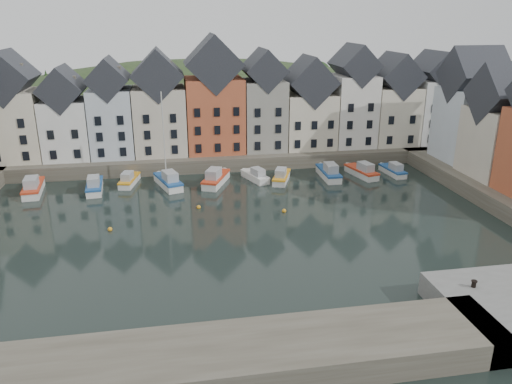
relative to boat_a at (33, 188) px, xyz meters
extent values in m
plane|color=black|center=(25.13, -17.22, -0.79)|extent=(260.00, 260.00, 0.00)
cube|color=#474337|center=(25.13, 12.78, 0.21)|extent=(90.00, 16.00, 2.00)
cube|color=#474337|center=(15.13, -39.22, 0.21)|extent=(50.00, 6.00, 2.00)
ellipsoid|color=#25351A|center=(25.13, 38.78, -18.79)|extent=(153.60, 70.40, 64.00)
sphere|color=black|center=(11.19, 33.71, 7.91)|extent=(5.77, 5.77, 5.77)
sphere|color=black|center=(49.99, 43.53, 7.33)|extent=(5.27, 5.27, 5.27)
sphere|color=black|center=(56.94, 36.98, 7.09)|extent=(5.07, 5.07, 5.07)
sphere|color=black|center=(39.40, 37.97, 7.03)|extent=(5.01, 5.01, 5.01)
sphere|color=black|center=(-12.54, 39.39, 5.78)|extent=(3.94, 3.94, 3.94)
sphere|color=black|center=(53.45, 43.03, 7.26)|extent=(5.21, 5.21, 5.21)
sphere|color=black|center=(27.11, 41.43, 7.53)|extent=(5.45, 5.45, 5.45)
sphere|color=black|center=(62.93, 31.09, 6.42)|extent=(4.49, 4.49, 4.49)
cube|color=beige|center=(-4.04, 10.78, 6.25)|extent=(7.67, 8.00, 10.07)
cube|color=#21242A|center=(-4.04, 10.78, 13.18)|extent=(7.67, 8.16, 7.67)
cube|color=white|center=(3.22, 10.78, 5.51)|extent=(6.56, 8.00, 8.61)
cube|color=#21242A|center=(3.22, 10.78, 11.44)|extent=(6.56, 8.16, 6.56)
cube|color=silver|center=(9.76, 10.78, 6.22)|extent=(6.20, 8.00, 10.02)
cube|color=#21242A|center=(9.76, 10.78, 12.76)|extent=(6.20, 8.16, 6.20)
cube|color=beige|center=(16.86, 10.78, 6.25)|extent=(7.70, 8.00, 10.08)
cube|color=#21242A|center=(16.86, 10.78, 13.19)|extent=(7.70, 8.16, 7.70)
cube|color=#B65534|center=(25.20, 10.78, 6.85)|extent=(8.69, 8.00, 11.28)
cube|color=#21242A|center=(25.20, 10.78, 14.64)|extent=(8.69, 8.16, 8.69)
cube|color=gray|center=(32.90, 10.78, 6.60)|extent=(6.43, 8.00, 10.78)
cube|color=#21242A|center=(32.90, 10.78, 13.58)|extent=(6.43, 8.16, 6.43)
cube|color=beige|center=(40.20, 10.78, 5.49)|extent=(7.88, 8.00, 8.56)
cube|color=#21242A|center=(40.20, 10.78, 11.72)|extent=(7.88, 8.16, 7.88)
cube|color=silver|center=(47.54, 10.78, 6.85)|extent=(6.50, 8.00, 11.27)
cube|color=#21242A|center=(47.54, 10.78, 14.09)|extent=(6.50, 8.16, 6.50)
cube|color=beige|center=(54.56, 10.78, 5.87)|extent=(7.23, 8.00, 9.32)
cube|color=#21242A|center=(54.56, 10.78, 12.32)|extent=(7.23, 8.16, 7.23)
cube|color=white|center=(61.41, 10.78, 6.37)|extent=(6.18, 8.00, 10.32)
cube|color=#21242A|center=(61.41, 10.78, 13.06)|extent=(6.18, 8.16, 6.18)
cube|color=silver|center=(61.13, -0.96, 6.40)|extent=(7.47, 8.00, 10.38)
cube|color=#21242A|center=(61.13, -0.96, 13.57)|extent=(7.62, 8.00, 8.00)
cube|color=beige|center=(61.13, -8.96, 5.65)|extent=(8.14, 8.00, 8.89)
cube|color=#21242A|center=(61.13, -8.96, 12.08)|extent=(8.30, 8.00, 8.00)
sphere|color=orange|center=(21.13, -9.22, -0.64)|extent=(0.50, 0.50, 0.50)
sphere|color=orange|center=(31.13, -12.22, -0.64)|extent=(0.50, 0.50, 0.50)
sphere|color=orange|center=(11.13, -14.22, -0.64)|extent=(0.50, 0.50, 0.50)
cube|color=silver|center=(-0.02, 0.22, -0.40)|extent=(2.67, 6.94, 1.24)
cube|color=red|center=(-0.02, 0.22, 0.28)|extent=(2.80, 7.09, 0.28)
cube|color=#999CA0|center=(0.08, -0.80, 0.96)|extent=(1.83, 2.85, 1.36)
cube|color=silver|center=(7.84, -0.29, -0.42)|extent=(2.33, 6.39, 1.15)
cube|color=#1E4C8C|center=(7.84, -0.29, 0.20)|extent=(2.45, 6.53, 0.26)
cube|color=#999CA0|center=(7.91, -1.23, 0.83)|extent=(1.64, 2.61, 1.25)
cube|color=silver|center=(12.26, 1.74, -0.47)|extent=(2.76, 5.72, 1.01)
cube|color=orange|center=(12.26, 1.74, 0.08)|extent=(2.88, 5.85, 0.23)
cube|color=#999CA0|center=(12.08, 0.94, 0.63)|extent=(1.72, 2.42, 1.10)
cube|color=silver|center=(17.56, -0.17, -0.40)|extent=(3.96, 7.00, 1.23)
cube|color=#1E4C8C|center=(17.56, -0.17, 0.27)|extent=(4.11, 7.17, 0.28)
cube|color=#999CA0|center=(17.87, -1.13, 0.94)|extent=(2.31, 3.03, 1.34)
cylinder|color=silver|center=(17.36, 0.47, 5.92)|extent=(0.16, 0.16, 12.30)
cube|color=silver|center=(24.16, -0.19, -0.39)|extent=(4.55, 7.11, 1.26)
cube|color=red|center=(24.16, -0.19, 0.29)|extent=(4.70, 7.28, 0.29)
cube|color=#999CA0|center=(23.77, -1.14, 0.98)|extent=(2.53, 3.14, 1.37)
cube|color=silver|center=(29.81, 0.55, -0.47)|extent=(3.40, 5.68, 1.00)
cube|color=silver|center=(29.81, 0.55, 0.07)|extent=(3.52, 5.81, 0.23)
cube|color=#999CA0|center=(30.09, -0.22, 0.62)|extent=(1.94, 2.48, 1.09)
cube|color=silver|center=(33.44, -0.57, -0.45)|extent=(3.71, 6.04, 1.06)
cube|color=orange|center=(33.44, -0.57, 0.13)|extent=(3.84, 6.19, 0.24)
cube|color=#999CA0|center=(33.13, -1.38, 0.71)|extent=(2.10, 2.65, 1.16)
cube|color=silver|center=(40.49, -0.18, -0.40)|extent=(2.14, 6.67, 1.22)
cube|color=#1E4C8C|center=(40.49, -0.18, 0.26)|extent=(2.25, 6.81, 0.28)
cube|color=#999CA0|center=(40.47, -1.17, 0.92)|extent=(1.61, 2.69, 1.33)
cube|color=silver|center=(45.49, -0.25, -0.43)|extent=(3.24, 6.49, 1.14)
cube|color=red|center=(45.49, -0.25, 0.19)|extent=(3.37, 6.63, 0.26)
cube|color=#999CA0|center=(45.71, -1.16, 0.82)|extent=(1.98, 2.76, 1.24)
cube|color=silver|center=(50.33, -0.30, -0.47)|extent=(2.16, 5.54, 0.99)
cube|color=#1E4C8C|center=(50.33, -0.30, 0.07)|extent=(2.26, 5.66, 0.23)
cube|color=#999CA0|center=(50.41, -1.11, 0.61)|extent=(1.47, 2.28, 1.08)
cylinder|color=black|center=(41.10, -35.19, 1.46)|extent=(0.36, 0.36, 0.50)
cylinder|color=black|center=(41.10, -35.19, 1.73)|extent=(0.48, 0.48, 0.08)
camera|label=1|loc=(18.19, -66.24, 21.43)|focal=35.00mm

